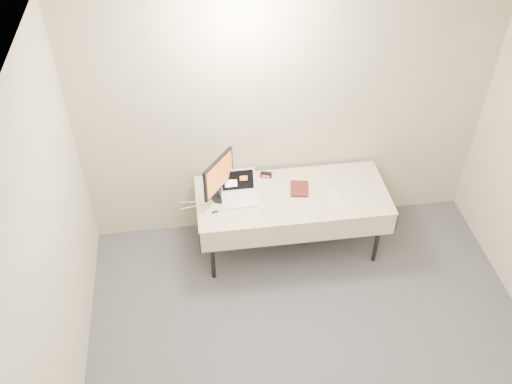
{
  "coord_description": "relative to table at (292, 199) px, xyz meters",
  "views": [
    {
      "loc": [
        -0.91,
        -1.98,
        4.4
      ],
      "look_at": [
        -0.36,
        1.99,
        0.86
      ],
      "focal_mm": 40.0,
      "sensor_mm": 36.0,
      "label": 1
    }
  ],
  "objects": [
    {
      "name": "table",
      "position": [
        0.0,
        0.0,
        0.0
      ],
      "size": [
        1.86,
        0.81,
        0.74
      ],
      "color": "black",
      "rests_on": "ground"
    },
    {
      "name": "clicker",
      "position": [
        -0.33,
        -0.2,
        0.07
      ],
      "size": [
        0.07,
        0.09,
        0.02
      ],
      "primitive_type": "ellipsoid",
      "rotation": [
        0.0,
        0.0,
        -0.3
      ],
      "color": "silver",
      "rests_on": "table"
    },
    {
      "name": "alarm_clock",
      "position": [
        -0.21,
        0.3,
        0.09
      ],
      "size": [
        0.12,
        0.08,
        0.05
      ],
      "rotation": [
        0.0,
        0.0,
        -0.29
      ],
      "color": "black",
      "rests_on": "table"
    },
    {
      "name": "laptop",
      "position": [
        -0.51,
        0.05,
        0.12
      ],
      "size": [
        0.35,
        0.32,
        0.23
      ],
      "rotation": [
        0.0,
        0.0,
        0.01
      ],
      "color": "white",
      "rests_on": "table"
    },
    {
      "name": "monitor",
      "position": [
        -0.7,
        0.04,
        0.34
      ],
      "size": [
        0.3,
        0.38,
        0.47
      ],
      "rotation": [
        0.0,
        0.0,
        0.91
      ],
      "color": "black",
      "rests_on": "table"
    },
    {
      "name": "usb_dongle",
      "position": [
        -0.76,
        -0.15,
        0.07
      ],
      "size": [
        0.06,
        0.03,
        0.01
      ],
      "primitive_type": "cube",
      "rotation": [
        0.0,
        0.0,
        0.23
      ],
      "color": "black",
      "rests_on": "table"
    },
    {
      "name": "book",
      "position": [
        -0.01,
        0.08,
        0.18
      ],
      "size": [
        0.17,
        0.05,
        0.23
      ],
      "primitive_type": "imported",
      "rotation": [
        0.0,
        0.0,
        -0.19
      ],
      "color": "maroon",
      "rests_on": "table"
    },
    {
      "name": "paper_form",
      "position": [
        0.39,
        -0.1,
        0.06
      ],
      "size": [
        0.13,
        0.31,
        0.0
      ],
      "primitive_type": "cube",
      "rotation": [
        0.0,
        0.0,
        0.03
      ],
      "color": "#C3E5B6",
      "rests_on": "table"
    },
    {
      "name": "back_wall",
      "position": [
        0.0,
        0.45,
        0.67
      ],
      "size": [
        4.0,
        0.1,
        2.7
      ],
      "primitive_type": "cube",
      "color": "beige",
      "rests_on": "ground"
    }
  ]
}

